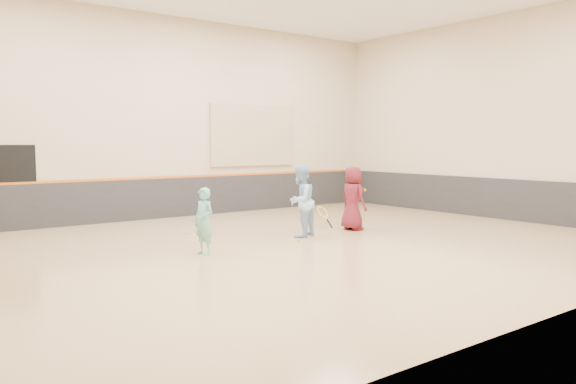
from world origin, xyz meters
TOP-DOWN VIEW (x-y plane):
  - room at (0.00, 0.00)m, footprint 15.04×12.04m
  - wainscot_back at (0.00, 5.97)m, footprint 14.90×0.04m
  - wainscot_right at (7.47, 0.00)m, footprint 0.04×11.90m
  - accent_stripe at (0.00, 5.96)m, footprint 14.90×0.03m
  - acoustic_panel at (2.80, 5.95)m, footprint 3.20×0.08m
  - doorway at (-4.50, 5.98)m, footprint 1.10×0.05m
  - girl at (-2.10, 0.34)m, footprint 0.42×0.55m
  - instructor at (0.78, 0.85)m, footprint 1.03×0.93m
  - young_man at (2.53, 0.88)m, footprint 0.54×0.81m
  - held_racket at (1.16, 0.49)m, footprint 0.48×0.48m
  - spare_racket at (-1.20, 2.30)m, footprint 0.61×0.61m
  - ball_under_racket at (0.30, 0.31)m, footprint 0.07×0.07m
  - ball_in_hand at (2.78, 0.70)m, footprint 0.07×0.07m
  - ball_beside_spare at (-1.26, 2.79)m, footprint 0.07×0.07m

SIDE VIEW (x-z plane):
  - ball_under_racket at x=0.30m, z-range 0.00..0.07m
  - ball_beside_spare at x=-1.26m, z-range 0.00..0.07m
  - spare_racket at x=-1.20m, z-range 0.00..0.14m
  - wainscot_back at x=0.00m, z-range 0.00..1.20m
  - wainscot_right at x=7.47m, z-range 0.00..1.20m
  - held_racket at x=1.16m, z-range 0.30..0.92m
  - girl at x=-2.10m, z-range 0.00..1.36m
  - room at x=0.00m, z-range -2.30..3.92m
  - young_man at x=2.53m, z-range 0.00..1.65m
  - instructor at x=0.78m, z-range 0.00..1.73m
  - ball_in_hand at x=2.78m, z-range 1.00..1.07m
  - doorway at x=-4.50m, z-range 0.00..2.20m
  - accent_stripe at x=0.00m, z-range 1.19..1.25m
  - acoustic_panel at x=2.80m, z-range 1.50..3.50m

